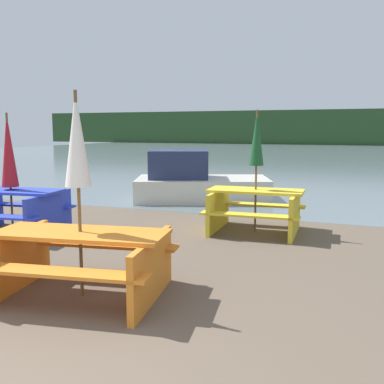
{
  "coord_description": "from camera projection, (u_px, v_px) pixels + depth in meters",
  "views": [
    {
      "loc": [
        2.41,
        -1.66,
        1.84
      ],
      "look_at": [
        -0.14,
        4.83,
        0.85
      ],
      "focal_mm": 42.0,
      "sensor_mm": 36.0,
      "label": 1
    }
  ],
  "objects": [
    {
      "name": "picnic_table_orange",
      "position": [
        81.0,
        256.0,
        4.92
      ],
      "size": [
        2.1,
        1.68,
        0.73
      ],
      "rotation": [
        0.0,
        0.0,
        0.17
      ],
      "color": "orange",
      "rests_on": "ground_plane"
    },
    {
      "name": "far_treeline",
      "position": [
        347.0,
        127.0,
        50.59
      ],
      "size": [
        80.0,
        1.6,
        4.0
      ],
      "color": "#284723",
      "rests_on": "water"
    },
    {
      "name": "umbrella_darkgreen",
      "position": [
        257.0,
        139.0,
        7.82
      ],
      "size": [
        0.26,
        0.26,
        2.16
      ],
      "color": "brown",
      "rests_on": "ground_plane"
    },
    {
      "name": "boat",
      "position": [
        196.0,
        182.0,
        11.62
      ],
      "size": [
        3.79,
        2.88,
        1.29
      ],
      "rotation": [
        0.0,
        0.0,
        0.37
      ],
      "color": "beige",
      "rests_on": "water"
    },
    {
      "name": "picnic_table_blue",
      "position": [
        12.0,
        207.0,
        7.87
      ],
      "size": [
        1.91,
        1.59,
        0.78
      ],
      "rotation": [
        0.0,
        0.0,
        0.12
      ],
      "color": "blue",
      "rests_on": "ground_plane"
    },
    {
      "name": "picnic_table_yellow",
      "position": [
        255.0,
        207.0,
        7.99
      ],
      "size": [
        1.73,
        1.47,
        0.77
      ],
      "rotation": [
        0.0,
        0.0,
        0.06
      ],
      "color": "yellow",
      "rests_on": "ground_plane"
    },
    {
      "name": "water",
      "position": [
        333.0,
        154.0,
        32.44
      ],
      "size": [
        60.0,
        50.0,
        0.0
      ],
      "color": "slate",
      "rests_on": "ground_plane"
    },
    {
      "name": "umbrella_crimson",
      "position": [
        8.0,
        151.0,
        7.73
      ],
      "size": [
        0.29,
        0.29,
        2.11
      ],
      "color": "brown",
      "rests_on": "ground_plane"
    },
    {
      "name": "umbrella_white",
      "position": [
        77.0,
        141.0,
        4.75
      ],
      "size": [
        0.28,
        0.28,
        2.24
      ],
      "color": "brown",
      "rests_on": "ground_plane"
    }
  ]
}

